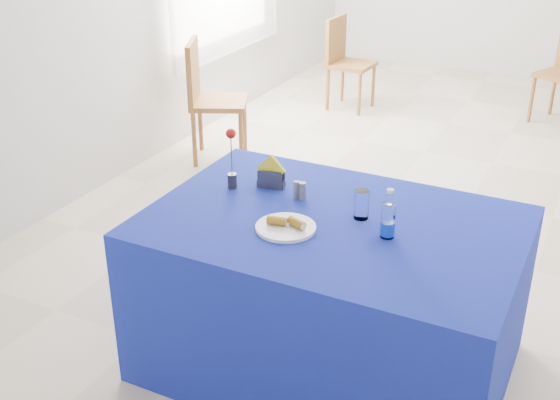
% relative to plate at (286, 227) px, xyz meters
% --- Properties ---
extents(floor, '(7.00, 7.00, 0.00)m').
position_rel_plate_xyz_m(floor, '(0.35, 2.24, -0.77)').
color(floor, beige).
rests_on(floor, ground).
extents(plate, '(0.26, 0.26, 0.01)m').
position_rel_plate_xyz_m(plate, '(0.00, 0.00, 0.00)').
color(plate, white).
rests_on(plate, blue_table).
extents(drinking_glass, '(0.06, 0.06, 0.13)m').
position_rel_plate_xyz_m(drinking_glass, '(0.25, 0.24, 0.06)').
color(drinking_glass, white).
rests_on(drinking_glass, blue_table).
extents(salt_shaker, '(0.03, 0.03, 0.08)m').
position_rel_plate_xyz_m(salt_shaker, '(-0.09, 0.29, 0.04)').
color(salt_shaker, slate).
rests_on(salt_shaker, blue_table).
extents(pepper_shaker, '(0.03, 0.03, 0.08)m').
position_rel_plate_xyz_m(pepper_shaker, '(-0.06, 0.29, 0.04)').
color(pepper_shaker, slate).
rests_on(pepper_shaker, blue_table).
extents(blue_table, '(1.60, 1.10, 0.76)m').
position_rel_plate_xyz_m(blue_table, '(0.15, 0.16, -0.39)').
color(blue_table, '#10279A').
rests_on(blue_table, floor).
extents(water_bottle, '(0.06, 0.06, 0.21)m').
position_rel_plate_xyz_m(water_bottle, '(0.40, 0.13, 0.06)').
color(water_bottle, white).
rests_on(water_bottle, blue_table).
extents(napkin_holder, '(0.15, 0.07, 0.16)m').
position_rel_plate_xyz_m(napkin_holder, '(-0.25, 0.35, 0.04)').
color(napkin_holder, '#343539').
rests_on(napkin_holder, blue_table).
extents(rose_vase, '(0.05, 0.05, 0.30)m').
position_rel_plate_xyz_m(rose_vase, '(-0.41, 0.26, 0.13)').
color(rose_vase, '#222327').
rests_on(rose_vase, blue_table).
extents(chair_win_a, '(0.56, 0.56, 0.95)m').
position_rel_plate_xyz_m(chair_win_a, '(-1.71, 2.11, -0.22)').
color(chair_win_a, '#97622B').
rests_on(chair_win_a, floor).
extents(chair_win_b, '(0.40, 0.40, 0.86)m').
position_rel_plate_xyz_m(chair_win_b, '(-1.26, 3.83, -0.27)').
color(chair_win_b, '#97622B').
rests_on(chair_win_b, floor).
extents(banana_pieces, '(0.17, 0.08, 0.04)m').
position_rel_plate_xyz_m(banana_pieces, '(0.00, 0.00, 0.03)').
color(banana_pieces, gold).
rests_on(banana_pieces, plate).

